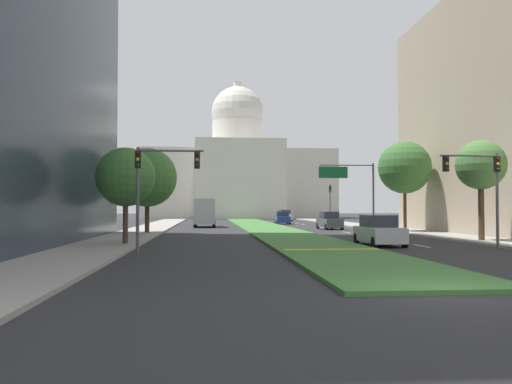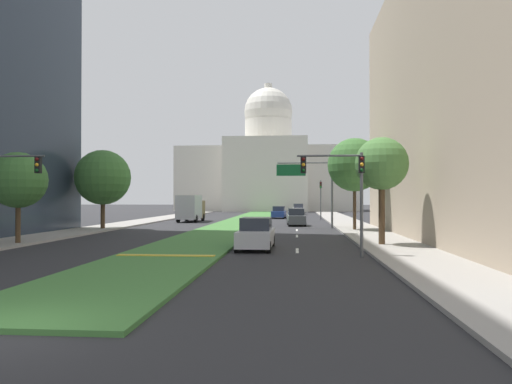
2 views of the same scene
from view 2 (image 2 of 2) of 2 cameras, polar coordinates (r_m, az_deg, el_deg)
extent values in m
plane|color=#2B2B2D|center=(58.90, -1.29, -3.53)|extent=(260.00, 260.00, 0.00)
cube|color=#427A38|center=(54.06, -1.85, -3.71)|extent=(5.31, 87.69, 0.14)
cube|color=gold|center=(23.55, -10.76, -7.48)|extent=(4.78, 0.50, 0.04)
cube|color=silver|center=(26.69, 4.97, -7.02)|extent=(0.16, 2.40, 0.01)
cube|color=silver|center=(36.58, 4.93, -5.29)|extent=(0.16, 2.40, 0.01)
cube|color=silver|center=(43.23, 4.92, -4.57)|extent=(0.16, 2.40, 0.01)
cube|color=silver|center=(54.04, 4.90, -3.78)|extent=(0.16, 2.40, 0.01)
cube|color=silver|center=(64.97, 4.89, -3.25)|extent=(0.16, 2.40, 0.01)
cube|color=silver|center=(70.13, 4.89, -3.06)|extent=(0.16, 2.40, 0.01)
cube|color=silver|center=(81.86, 4.88, -2.71)|extent=(0.16, 2.40, 0.01)
cube|color=silver|center=(102.09, 4.87, -2.30)|extent=(0.16, 2.40, 0.01)
cube|color=#9E9991|center=(52.15, -15.76, -3.80)|extent=(4.00, 87.69, 0.15)
cube|color=#9E9991|center=(49.17, 11.57, -4.00)|extent=(4.00, 87.69, 0.15)
cube|color=silver|center=(107.47, 1.48, 1.48)|extent=(39.01, 18.12, 13.88)
cube|color=silver|center=(96.47, 1.10, 2.13)|extent=(17.16, 4.00, 15.26)
cylinder|color=silver|center=(108.32, 1.48, 6.88)|extent=(10.59, 10.59, 6.53)
sphere|color=silver|center=(109.12, 1.48, 9.57)|extent=(10.94, 10.94, 10.94)
cylinder|color=silver|center=(110.10, 1.48, 12.10)|extent=(1.80, 1.80, 3.00)
cylinder|color=#515456|center=(26.97, -27.05, 3.85)|extent=(3.20, 0.10, 0.10)
cube|color=black|center=(26.28, -24.68, 2.97)|extent=(0.28, 0.24, 0.84)
sphere|color=#510F0F|center=(26.18, -24.83, 3.60)|extent=(0.18, 0.18, 0.18)
sphere|color=#F2A51E|center=(26.16, -24.83, 2.99)|extent=(0.18, 0.18, 0.18)
sphere|color=#0F4219|center=(26.15, -24.83, 2.38)|extent=(0.18, 0.18, 0.18)
cylinder|color=#515456|center=(24.14, 12.57, -1.50)|extent=(0.16, 0.16, 5.20)
cube|color=black|center=(24.19, 12.55, 3.24)|extent=(0.28, 0.24, 0.84)
sphere|color=#510F0F|center=(24.07, 12.60, 3.93)|extent=(0.18, 0.18, 0.18)
sphere|color=#F2A51E|center=(24.05, 12.60, 3.26)|extent=(0.18, 0.18, 0.18)
sphere|color=#0F4219|center=(24.04, 12.60, 2.59)|extent=(0.18, 0.18, 0.18)
cylinder|color=#515456|center=(24.06, 8.76, 4.33)|extent=(3.20, 0.10, 0.10)
cube|color=black|center=(23.98, 5.71, 3.26)|extent=(0.28, 0.24, 0.84)
sphere|color=#510F0F|center=(23.86, 5.71, 3.95)|extent=(0.18, 0.18, 0.18)
sphere|color=#F2A51E|center=(23.84, 5.71, 3.28)|extent=(0.18, 0.18, 0.18)
sphere|color=#0F4219|center=(23.82, 5.71, 2.61)|extent=(0.18, 0.18, 0.18)
cylinder|color=#515456|center=(63.25, 7.78, -0.97)|extent=(0.16, 0.16, 5.20)
cube|color=black|center=(63.27, 7.78, 0.84)|extent=(0.28, 0.24, 0.84)
sphere|color=#510F0F|center=(63.14, 7.78, 1.10)|extent=(0.18, 0.18, 0.18)
sphere|color=#4C380F|center=(63.13, 7.78, 0.85)|extent=(0.18, 0.18, 0.18)
sphere|color=#1ED838|center=(63.12, 7.78, 0.59)|extent=(0.18, 0.18, 0.18)
cylinder|color=#515456|center=(46.14, 9.12, -0.28)|extent=(0.20, 0.20, 6.50)
cylinder|color=#515456|center=(46.14, 5.86, 3.50)|extent=(5.24, 0.12, 0.12)
cube|color=#146033|center=(46.04, 4.23, 2.64)|extent=(2.80, 0.08, 1.10)
cylinder|color=#4C3823|center=(32.97, -26.67, -3.05)|extent=(0.30, 0.30, 3.09)
sphere|color=#3D7033|center=(32.96, -26.64, 1.29)|extent=(3.48, 3.48, 3.48)
cylinder|color=#4C3823|center=(29.57, 14.85, -2.38)|extent=(0.38, 0.38, 4.13)
sphere|color=#4C7F3D|center=(29.63, 14.84, 3.32)|extent=(3.19, 3.19, 3.19)
cylinder|color=#4C3823|center=(45.33, -17.92, -2.21)|extent=(0.39, 0.39, 3.41)
sphere|color=#3D7033|center=(45.34, -17.90, 1.68)|extent=(4.99, 4.99, 4.99)
cylinder|color=#4C3823|center=(42.53, 11.75, -1.57)|extent=(0.28, 0.28, 4.53)
sphere|color=#3D7033|center=(42.62, 11.74, 3.21)|extent=(4.70, 4.70, 4.70)
cube|color=#BCBCC1|center=(27.25, -0.03, -5.51)|extent=(1.94, 4.56, 0.87)
cube|color=#282D38|center=(27.37, 0.01, -3.83)|extent=(1.69, 2.20, 0.71)
cylinder|color=black|center=(25.40, 1.55, -6.63)|extent=(0.23, 0.64, 0.64)
cylinder|color=black|center=(25.57, -2.36, -6.59)|extent=(0.23, 0.64, 0.64)
cylinder|color=black|center=(29.02, 2.03, -5.88)|extent=(0.23, 0.64, 0.64)
cylinder|color=black|center=(29.17, -1.40, -5.85)|extent=(0.23, 0.64, 0.64)
cube|color=#4C5156|center=(49.77, 4.86, -3.30)|extent=(1.98, 4.22, 0.87)
cube|color=#282D38|center=(49.91, 4.84, -2.38)|extent=(1.65, 2.06, 0.72)
cylinder|color=black|center=(48.23, 5.91, -3.79)|extent=(0.25, 0.65, 0.64)
cylinder|color=black|center=(48.14, 4.01, -3.79)|extent=(0.25, 0.65, 0.64)
cylinder|color=black|center=(51.45, 5.65, -3.59)|extent=(0.25, 0.65, 0.64)
cylinder|color=black|center=(51.36, 3.87, -3.60)|extent=(0.25, 0.65, 0.64)
cube|color=navy|center=(66.90, 2.75, -2.64)|extent=(2.00, 4.38, 0.82)
cube|color=#282D38|center=(67.05, 2.76, -2.00)|extent=(1.67, 2.14, 0.67)
cylinder|color=black|center=(65.16, 3.33, -2.97)|extent=(0.25, 0.65, 0.64)
cylinder|color=black|center=(65.30, 1.91, -2.96)|extent=(0.25, 0.65, 0.64)
cylinder|color=black|center=(68.54, 3.55, -2.85)|extent=(0.25, 0.65, 0.64)
cylinder|color=black|center=(68.68, 2.19, -2.85)|extent=(0.25, 0.65, 0.64)
cube|color=silver|center=(83.74, 5.09, -2.21)|extent=(2.09, 4.44, 0.89)
cube|color=#282D38|center=(83.89, 5.08, -1.66)|extent=(1.72, 2.18, 0.73)
cylinder|color=black|center=(82.10, 5.75, -2.49)|extent=(0.26, 0.65, 0.64)
cylinder|color=black|center=(81.98, 4.61, -2.49)|extent=(0.26, 0.65, 0.64)
cylinder|color=black|center=(85.52, 5.55, -2.41)|extent=(0.26, 0.65, 0.64)
cylinder|color=black|center=(85.40, 4.46, -2.42)|extent=(0.26, 0.65, 0.64)
cube|color=brown|center=(60.53, -7.37, -2.07)|extent=(2.30, 2.00, 2.20)
cube|color=#B2B2B7|center=(57.40, -8.04, -1.80)|extent=(2.30, 4.40, 2.80)
cylinder|color=black|center=(60.79, -8.34, -3.01)|extent=(0.30, 0.90, 0.90)
cylinder|color=black|center=(60.35, -6.39, -3.03)|extent=(0.30, 0.90, 0.90)
cylinder|color=black|center=(56.62, -9.33, -3.18)|extent=(0.30, 0.90, 0.90)
cylinder|color=black|center=(56.14, -7.25, -3.21)|extent=(0.30, 0.90, 0.90)
camera|label=1|loc=(12.81, -99.97, -3.05)|focal=36.90mm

